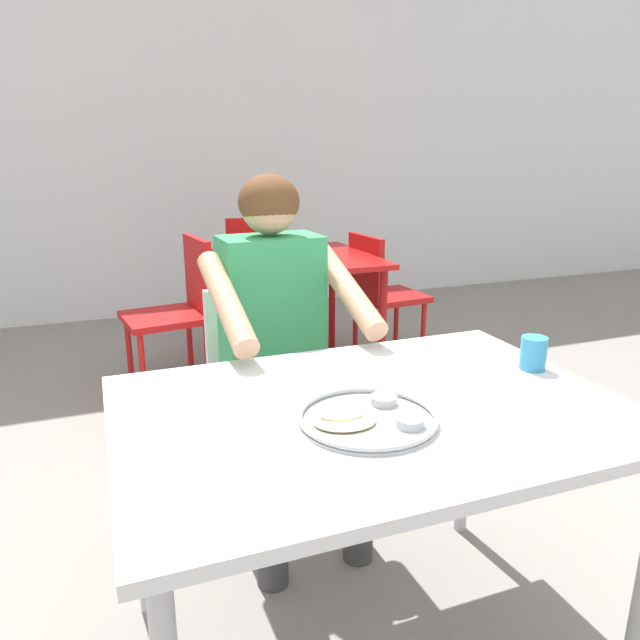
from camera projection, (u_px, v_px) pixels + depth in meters
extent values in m
cube|color=white|center=(167.00, 97.00, 4.55)|extent=(12.00, 0.12, 3.40)
cube|color=silver|center=(372.00, 411.00, 1.43)|extent=(1.21, 0.85, 0.03)
cylinder|color=#B2B2B7|center=(139.00, 506.00, 1.67)|extent=(0.04, 0.04, 0.70)
cylinder|color=#B2B2B7|center=(466.00, 441.00, 2.04)|extent=(0.04, 0.04, 0.70)
cylinder|color=#B7BABF|center=(368.00, 421.00, 1.34)|extent=(0.32, 0.32, 0.01)
torus|color=#B7BABF|center=(368.00, 416.00, 1.33)|extent=(0.32, 0.32, 0.01)
cylinder|color=#B2B5BA|center=(410.00, 422.00, 1.30)|extent=(0.06, 0.06, 0.02)
cylinder|color=#C65119|center=(410.00, 420.00, 1.30)|extent=(0.05, 0.05, 0.01)
cylinder|color=#B2B5BA|center=(383.00, 400.00, 1.41)|extent=(0.06, 0.06, 0.02)
cylinder|color=#9E4714|center=(383.00, 398.00, 1.41)|extent=(0.05, 0.05, 0.01)
ellipsoid|color=#E5C689|center=(345.00, 421.00, 1.32)|extent=(0.16, 0.13, 0.01)
ellipsoid|color=#DAC382|center=(342.00, 415.00, 1.33)|extent=(0.11, 0.08, 0.01)
cylinder|color=#338CBF|center=(533.00, 353.00, 1.64)|extent=(0.07, 0.07, 0.09)
cylinder|color=#593319|center=(534.00, 344.00, 1.64)|extent=(0.06, 0.06, 0.02)
cube|color=silver|center=(270.00, 396.00, 2.21)|extent=(0.42, 0.40, 0.04)
cube|color=silver|center=(254.00, 332.00, 2.31)|extent=(0.38, 0.05, 0.36)
cylinder|color=silver|center=(325.00, 460.00, 2.20)|extent=(0.03, 0.03, 0.42)
cylinder|color=silver|center=(242.00, 478.00, 2.08)|extent=(0.03, 0.03, 0.42)
cylinder|color=silver|center=(296.00, 426.00, 2.46)|extent=(0.03, 0.03, 0.42)
cylinder|color=silver|center=(221.00, 441.00, 2.34)|extent=(0.03, 0.03, 0.42)
cylinder|color=#3F3F3F|center=(359.00, 499.00, 1.92)|extent=(0.10, 0.10, 0.45)
cylinder|color=#3F3F3F|center=(334.00, 400.00, 2.03)|extent=(0.14, 0.40, 0.12)
cylinder|color=#3F3F3F|center=(271.00, 521.00, 1.81)|extent=(0.10, 0.10, 0.45)
cylinder|color=#3F3F3F|center=(250.00, 415.00, 1.91)|extent=(0.14, 0.40, 0.12)
cube|color=#339959|center=(272.00, 314.00, 2.07)|extent=(0.35, 0.21, 0.55)
cylinder|color=tan|center=(347.00, 289.00, 1.96)|extent=(0.10, 0.46, 0.25)
cylinder|color=tan|center=(226.00, 301.00, 1.80)|extent=(0.10, 0.46, 0.25)
sphere|color=tan|center=(269.00, 206.00, 1.96)|extent=(0.19, 0.19, 0.19)
ellipsoid|color=brown|center=(269.00, 202.00, 1.96)|extent=(0.21, 0.20, 0.18)
cube|color=#B71414|center=(290.00, 259.00, 3.41)|extent=(0.95, 0.88, 0.03)
cylinder|color=maroon|center=(237.00, 346.00, 3.03)|extent=(0.04, 0.04, 0.69)
cylinder|color=maroon|center=(382.00, 329.00, 3.31)|extent=(0.04, 0.04, 0.69)
cylinder|color=maroon|center=(209.00, 310.00, 3.71)|extent=(0.04, 0.04, 0.69)
cylinder|color=maroon|center=(332.00, 298.00, 3.99)|extent=(0.04, 0.04, 0.69)
cube|color=red|center=(165.00, 317.00, 3.26)|extent=(0.49, 0.47, 0.04)
cube|color=red|center=(198.00, 274.00, 3.29)|extent=(0.09, 0.39, 0.41)
cylinder|color=red|center=(143.00, 370.00, 3.10)|extent=(0.03, 0.03, 0.41)
cylinder|color=red|center=(129.00, 352.00, 3.37)|extent=(0.03, 0.03, 0.41)
cylinder|color=red|center=(208.00, 359.00, 3.26)|extent=(0.03, 0.03, 0.41)
cylinder|color=red|center=(190.00, 342.00, 3.54)|extent=(0.03, 0.03, 0.41)
cube|color=#A91414|center=(390.00, 296.00, 3.75)|extent=(0.43, 0.42, 0.04)
cube|color=#A91414|center=(365.00, 267.00, 3.61)|extent=(0.07, 0.37, 0.38)
cylinder|color=#A91414|center=(396.00, 320.00, 4.01)|extent=(0.03, 0.03, 0.40)
cylinder|color=#A91414|center=(423.00, 332.00, 3.74)|extent=(0.03, 0.03, 0.40)
cylinder|color=#A91414|center=(355.00, 326.00, 3.87)|extent=(0.03, 0.03, 0.40)
cylinder|color=#A91414|center=(380.00, 339.00, 3.61)|extent=(0.03, 0.03, 0.40)
cube|color=red|center=(252.00, 280.00, 4.10)|extent=(0.43, 0.45, 0.04)
cube|color=red|center=(255.00, 251.00, 3.86)|extent=(0.37, 0.08, 0.43)
cylinder|color=red|center=(230.00, 307.00, 4.28)|extent=(0.03, 0.03, 0.43)
cylinder|color=red|center=(271.00, 305.00, 4.35)|extent=(0.03, 0.03, 0.43)
cylinder|color=red|center=(234.00, 319.00, 3.98)|extent=(0.03, 0.03, 0.43)
cylinder|color=red|center=(278.00, 317.00, 4.05)|extent=(0.03, 0.03, 0.43)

